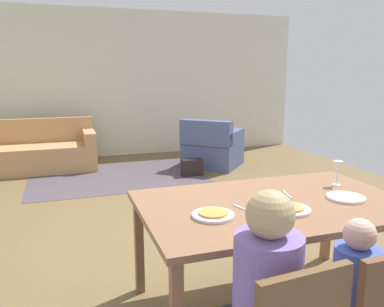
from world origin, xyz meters
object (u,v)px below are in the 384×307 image
(plate_near_man, at_px, (213,215))
(couch, at_px, (41,151))
(plate_near_child, at_px, (290,210))
(wine_glass, at_px, (338,168))
(plate_near_woman, at_px, (346,198))
(dining_table, at_px, (274,211))
(armchair, at_px, (212,148))
(handbag, at_px, (192,167))

(plate_near_man, height_order, couch, couch)
(plate_near_child, relative_size, wine_glass, 1.34)
(plate_near_man, height_order, plate_near_woman, same)
(dining_table, distance_m, plate_near_man, 0.50)
(wine_glass, bearing_deg, plate_near_child, -150.04)
(dining_table, height_order, armchair, armchair)
(plate_near_man, distance_m, couch, 4.88)
(plate_near_child, distance_m, wine_glass, 0.73)
(plate_near_child, height_order, handbag, plate_near_child)
(plate_near_man, relative_size, wine_glass, 1.34)
(couch, bearing_deg, wine_glass, -62.92)
(dining_table, xyz_separation_m, couch, (-1.63, 4.59, -0.39))
(dining_table, relative_size, wine_glass, 9.33)
(dining_table, bearing_deg, wine_glass, 16.08)
(armchair, height_order, handbag, armchair)
(plate_near_child, distance_m, couch, 5.07)
(wine_glass, bearing_deg, plate_near_man, -164.77)
(dining_table, bearing_deg, plate_near_child, -90.00)
(plate_near_man, height_order, handbag, plate_near_man)
(plate_near_child, relative_size, couch, 0.15)
(plate_near_child, xyz_separation_m, plate_near_woman, (0.48, 0.08, 0.00))
(plate_near_man, relative_size, handbag, 0.78)
(plate_near_woman, height_order, wine_glass, wine_glass)
(plate_near_woman, relative_size, armchair, 0.21)
(plate_near_man, distance_m, wine_glass, 1.15)
(wine_glass, bearing_deg, couch, 117.08)
(wine_glass, height_order, armchair, wine_glass)
(plate_near_woman, bearing_deg, armchair, 81.10)
(wine_glass, distance_m, handbag, 3.34)
(handbag, bearing_deg, wine_glass, -89.38)
(armchair, distance_m, handbag, 0.71)
(plate_near_woman, distance_m, handbag, 3.60)
(plate_near_woman, height_order, handbag, plate_near_woman)
(armchair, bearing_deg, plate_near_woman, -98.90)
(plate_near_man, xyz_separation_m, wine_glass, (1.10, 0.30, 0.12))
(handbag, bearing_deg, plate_near_child, -99.25)
(plate_near_man, height_order, plate_near_child, same)
(wine_glass, xyz_separation_m, armchair, (0.48, 3.72, -0.57))
(plate_near_man, distance_m, plate_near_child, 0.48)
(dining_table, xyz_separation_m, handbag, (0.59, 3.44, -0.56))
(wine_glass, height_order, handbag, wine_glass)
(couch, relative_size, handbag, 5.39)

